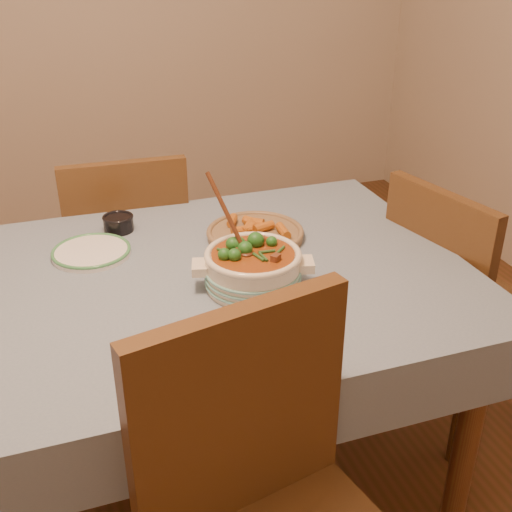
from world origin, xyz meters
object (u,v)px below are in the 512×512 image
(condiment_bowl, at_px, (118,222))
(chair_far, at_px, (129,254))
(white_plate, at_px, (91,252))
(dining_table, at_px, (171,310))
(fried_plate, at_px, (255,232))
(chair_right, at_px, (452,297))
(stew_casserole, at_px, (253,266))

(condiment_bowl, height_order, chair_far, chair_far)
(condiment_bowl, relative_size, chair_far, 0.12)
(white_plate, bearing_deg, chair_far, 70.11)
(dining_table, xyz_separation_m, condiment_bowl, (-0.08, 0.37, 0.12))
(condiment_bowl, bearing_deg, fried_plate, -26.24)
(chair_far, distance_m, chair_right, 1.17)
(dining_table, xyz_separation_m, stew_casserole, (0.21, -0.10, 0.16))
(stew_casserole, distance_m, white_plate, 0.51)
(fried_plate, bearing_deg, dining_table, -150.23)
(fried_plate, height_order, chair_far, chair_far)
(dining_table, relative_size, condiment_bowl, 15.36)
(condiment_bowl, bearing_deg, dining_table, -77.91)
(fried_plate, xyz_separation_m, chair_far, (-0.34, 0.48, -0.25))
(condiment_bowl, height_order, chair_right, chair_right)
(condiment_bowl, xyz_separation_m, chair_right, (1.02, -0.37, -0.27))
(white_plate, height_order, fried_plate, fried_plate)
(stew_casserole, height_order, chair_far, stew_casserole)
(dining_table, xyz_separation_m, chair_right, (0.95, -0.00, -0.14))
(white_plate, relative_size, chair_far, 0.33)
(fried_plate, bearing_deg, condiment_bowl, 153.76)
(stew_casserole, bearing_deg, dining_table, 153.50)
(stew_casserole, bearing_deg, fried_plate, 69.78)
(stew_casserole, xyz_separation_m, chair_far, (-0.23, 0.76, -0.30))
(white_plate, xyz_separation_m, chair_far, (0.16, 0.43, -0.24))
(condiment_bowl, height_order, fried_plate, same)
(dining_table, height_order, stew_casserole, stew_casserole)
(fried_plate, bearing_deg, white_plate, 174.32)
(dining_table, bearing_deg, stew_casserole, -26.50)
(stew_casserole, height_order, fried_plate, stew_casserole)
(white_plate, distance_m, condiment_bowl, 0.18)
(dining_table, bearing_deg, white_plate, 128.54)
(dining_table, height_order, white_plate, white_plate)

